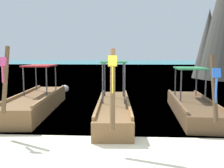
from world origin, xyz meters
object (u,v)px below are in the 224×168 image
object	(u,v)px
longtail_boat_pink_ribbon	(37,102)
longtail_boat_blue_ribbon	(192,106)
mooring_buoy_near	(65,89)
longtail_boat_yellow_ribbon	(114,108)

from	to	relation	value
longtail_boat_pink_ribbon	longtail_boat_blue_ribbon	bearing A→B (deg)	-2.69
longtail_boat_blue_ribbon	mooring_buoy_near	bearing A→B (deg)	138.81
longtail_boat_blue_ribbon	longtail_boat_pink_ribbon	bearing A→B (deg)	177.31
longtail_boat_yellow_ribbon	longtail_boat_blue_ribbon	size ratio (longest dim) A/B	1.08
longtail_boat_pink_ribbon	mooring_buoy_near	world-z (taller)	longtail_boat_pink_ribbon
longtail_boat_blue_ribbon	mooring_buoy_near	size ratio (longest dim) A/B	12.63
longtail_boat_pink_ribbon	mooring_buoy_near	distance (m)	5.12
longtail_boat_pink_ribbon	longtail_boat_yellow_ribbon	size ratio (longest dim) A/B	0.99
longtail_boat_pink_ribbon	longtail_boat_blue_ribbon	distance (m)	6.04
mooring_buoy_near	longtail_boat_yellow_ribbon	bearing A→B (deg)	-61.37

